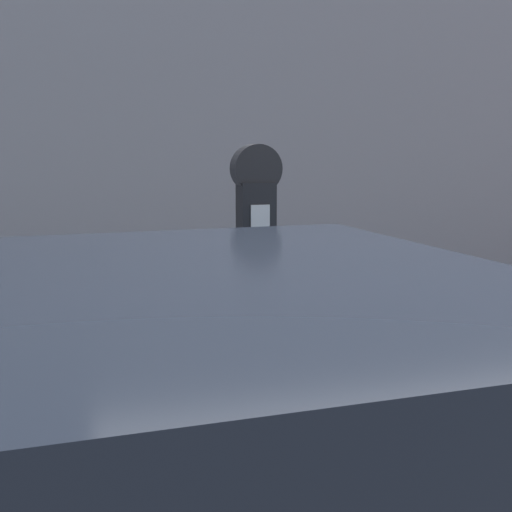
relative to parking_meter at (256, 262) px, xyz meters
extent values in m
cube|color=#ADAAA3|center=(0.51, 1.18, -1.19)|extent=(24.00, 2.80, 0.11)
cylinder|color=#2D2D30|center=(0.00, 0.00, -0.58)|extent=(0.07, 0.07, 1.11)
cube|color=black|center=(0.00, 0.00, 0.16)|extent=(0.15, 0.12, 0.38)
cube|color=gray|center=(0.00, -0.06, 0.19)|extent=(0.09, 0.01, 0.13)
cylinder|color=black|center=(0.00, 0.00, 0.41)|extent=(0.22, 0.10, 0.22)
camera|label=1|loc=(-0.89, -3.02, 0.52)|focal=50.00mm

